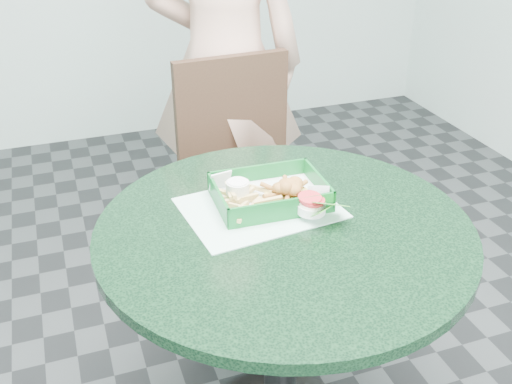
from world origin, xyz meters
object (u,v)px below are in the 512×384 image
object	(u,v)px
crab_sandwich	(288,196)
sauce_ramekin	(238,194)
diner_person	(224,33)
dining_chair	(242,166)
food_basket	(269,203)
cafe_table	(283,286)

from	to	relation	value
crab_sandwich	sauce_ramekin	world-z (taller)	crab_sandwich
diner_person	sauce_ramekin	bearing A→B (deg)	96.52
dining_chair	crab_sandwich	size ratio (longest dim) A/B	7.63
food_basket	crab_sandwich	xyz separation A→B (m)	(0.04, -0.04, 0.03)
cafe_table	sauce_ramekin	distance (m)	0.27
diner_person	dining_chair	bearing A→B (deg)	107.12
dining_chair	crab_sandwich	bearing A→B (deg)	-101.60
cafe_table	diner_person	bearing A→B (deg)	80.85
dining_chair	food_basket	distance (m)	0.72
cafe_table	dining_chair	world-z (taller)	dining_chair
cafe_table	diner_person	size ratio (longest dim) A/B	0.48
dining_chair	diner_person	xyz separation A→B (m)	(0.02, 0.27, 0.44)
diner_person	food_basket	bearing A→B (deg)	101.53
dining_chair	sauce_ramekin	bearing A→B (deg)	-112.01
diner_person	cafe_table	bearing A→B (deg)	102.37
cafe_table	crab_sandwich	size ratio (longest dim) A/B	7.66
crab_sandwich	cafe_table	bearing A→B (deg)	-117.76
diner_person	sauce_ramekin	size ratio (longest dim) A/B	32.06
food_basket	sauce_ramekin	size ratio (longest dim) A/B	4.64
sauce_ramekin	dining_chair	bearing A→B (deg)	70.94
cafe_table	dining_chair	xyz separation A→B (m)	(0.15, 0.79, -0.05)
crab_sandwich	sauce_ramekin	size ratio (longest dim) A/B	2.00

